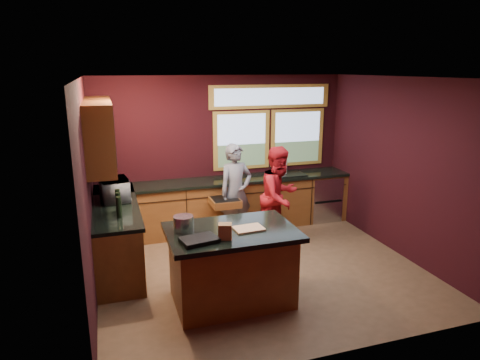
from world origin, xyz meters
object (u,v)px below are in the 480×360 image
stock_pot (183,223)px  person_grey (236,192)px  island (232,265)px  cutting_board (249,228)px  person_red (279,196)px

stock_pot → person_grey: bearing=56.0°
island → cutting_board: cutting_board is taller
island → person_red: size_ratio=0.95×
person_red → person_grey: bearing=114.8°
person_grey → person_red: size_ratio=1.00×
person_grey → stock_pot: bearing=-136.5°
island → person_red: bearing=49.8°
cutting_board → person_red: bearing=55.6°
island → stock_pot: size_ratio=6.46×
island → stock_pot: 0.80m
cutting_board → island: bearing=166.0°
person_red → stock_pot: bearing=-170.8°
person_grey → person_red: bearing=-50.6°
island → person_red: (1.24, 1.47, 0.34)m
island → person_grey: (0.65, 1.93, 0.33)m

